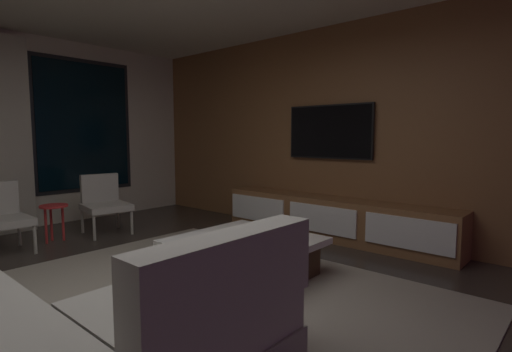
# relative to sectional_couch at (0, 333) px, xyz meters

# --- Properties ---
(floor) EXTENTS (9.20, 9.20, 0.00)m
(floor) POSITION_rel_sectional_couch_xyz_m (0.92, 0.14, -0.29)
(floor) COLOR #332B26
(media_wall) EXTENTS (0.12, 7.80, 2.70)m
(media_wall) POSITION_rel_sectional_couch_xyz_m (3.98, 0.14, 1.06)
(media_wall) COLOR brown
(media_wall) RESTS_ON floor
(area_rug) EXTENTS (3.20, 3.80, 0.01)m
(area_rug) POSITION_rel_sectional_couch_xyz_m (1.27, 0.04, -0.28)
(area_rug) COLOR gray
(area_rug) RESTS_ON floor
(sectional_couch) EXTENTS (1.98, 2.50, 0.82)m
(sectional_couch) POSITION_rel_sectional_couch_xyz_m (0.00, 0.00, 0.00)
(sectional_couch) COLOR gray
(sectional_couch) RESTS_ON floor
(coffee_table) EXTENTS (1.16, 1.16, 0.36)m
(coffee_table) POSITION_rel_sectional_couch_xyz_m (1.98, 0.13, -0.10)
(coffee_table) COLOR #422C19
(coffee_table) RESTS_ON floor
(book_stack_on_coffee_table) EXTENTS (0.24, 0.21, 0.06)m
(book_stack_on_coffee_table) POSITION_rel_sectional_couch_xyz_m (2.16, 0.22, 0.10)
(book_stack_on_coffee_table) COLOR #C046CF
(book_stack_on_coffee_table) RESTS_ON coffee_table
(accent_chair_near_window) EXTENTS (0.62, 0.64, 0.78)m
(accent_chair_near_window) POSITION_rel_sectional_couch_xyz_m (1.96, 2.69, 0.14)
(accent_chair_near_window) COLOR #B2ADA0
(accent_chair_near_window) RESTS_ON floor
(side_stool) EXTENTS (0.32, 0.32, 0.46)m
(side_stool) POSITION_rel_sectional_couch_xyz_m (1.32, 2.70, 0.08)
(side_stool) COLOR red
(side_stool) RESTS_ON floor
(media_console) EXTENTS (0.46, 3.10, 0.52)m
(media_console) POSITION_rel_sectional_couch_xyz_m (3.69, 0.19, -0.04)
(media_console) COLOR brown
(media_console) RESTS_ON floor
(mounted_tv) EXTENTS (0.05, 1.20, 0.69)m
(mounted_tv) POSITION_rel_sectional_couch_xyz_m (3.87, 0.39, 1.06)
(mounted_tv) COLOR black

